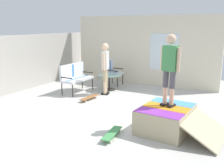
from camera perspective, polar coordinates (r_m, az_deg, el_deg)
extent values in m
cube|color=beige|center=(7.06, -1.18, -6.81)|extent=(12.00, 12.00, 0.10)
cube|color=#ADA89E|center=(9.40, -22.89, 3.88)|extent=(9.00, 0.20, 2.02)
cube|color=beige|center=(10.32, 7.02, 7.59)|extent=(0.20, 6.00, 2.74)
cube|color=silver|center=(9.92, 11.64, 7.08)|extent=(0.03, 1.10, 1.40)
cube|color=tan|center=(5.93, 12.08, -7.74)|extent=(1.38, 1.14, 0.55)
cube|color=purple|center=(5.45, 10.57, -6.42)|extent=(0.49, 1.04, 0.01)
cube|color=orange|center=(5.84, 12.22, -5.16)|extent=(0.49, 1.04, 0.01)
cube|color=#4C99D8|center=(6.23, 13.65, -4.06)|extent=(0.49, 1.04, 0.01)
cylinder|color=#B2B2B7|center=(6.03, 7.75, -4.69)|extent=(1.26, 0.14, 0.05)
cube|color=tan|center=(5.72, 20.32, -9.38)|extent=(1.32, 0.87, 0.46)
cylinder|color=#2D2823|center=(8.53, -8.92, -1.52)|extent=(0.04, 0.04, 0.44)
cylinder|color=#2D2823|center=(9.43, -4.45, 0.04)|extent=(0.04, 0.04, 0.44)
cylinder|color=#2D2823|center=(8.82, -11.29, -1.11)|extent=(0.04, 0.04, 0.44)
cylinder|color=#2D2823|center=(9.70, -6.74, 0.36)|extent=(0.04, 0.04, 0.44)
cube|color=silver|center=(9.05, -7.81, 1.08)|extent=(1.26, 0.58, 0.08)
cube|color=#3872C6|center=(9.05, -7.82, 1.34)|extent=(1.21, 0.13, 0.00)
cube|color=silver|center=(9.14, -9.03, 3.01)|extent=(1.25, 0.11, 0.50)
cube|color=#3872C6|center=(9.14, -9.03, 3.01)|extent=(0.10, 0.09, 0.46)
cube|color=#2D2823|center=(8.56, -10.33, 1.38)|extent=(0.05, 0.47, 0.04)
cube|color=#2D2823|center=(9.50, -5.60, 2.69)|extent=(0.05, 0.47, 0.04)
cylinder|color=#2D2823|center=(9.76, 1.28, 0.52)|extent=(0.04, 0.04, 0.44)
cylinder|color=#2D2823|center=(10.25, 2.45, 1.13)|extent=(0.04, 0.04, 0.44)
cylinder|color=#2D2823|center=(9.95, -1.22, 0.77)|extent=(0.04, 0.04, 0.44)
cylinder|color=#2D2823|center=(10.43, 0.05, 1.35)|extent=(0.04, 0.04, 0.44)
cube|color=silver|center=(10.04, 0.65, 2.40)|extent=(0.66, 0.60, 0.08)
cube|color=#3872C6|center=(10.03, 0.65, 2.64)|extent=(0.59, 0.15, 0.00)
cube|color=silver|center=(10.09, -0.58, 4.12)|extent=(0.62, 0.13, 0.50)
cube|color=#3872C6|center=(10.09, -0.58, 4.12)|extent=(0.11, 0.09, 0.46)
cube|color=#2D2823|center=(9.75, -0.03, 3.03)|extent=(0.08, 0.47, 0.04)
cube|color=#2D2823|center=(10.28, 1.30, 3.55)|extent=(0.08, 0.47, 0.04)
cylinder|color=#2D2823|center=(9.34, -0.61, 0.29)|extent=(0.06, 0.06, 0.55)
cylinder|color=#2D2823|center=(9.40, -0.61, -1.25)|extent=(0.44, 0.44, 0.03)
cylinder|color=#4C6660|center=(9.28, -0.62, 2.01)|extent=(0.90, 0.90, 0.02)
cube|color=black|center=(8.75, -1.65, -2.29)|extent=(0.17, 0.26, 0.05)
cylinder|color=beige|center=(8.69, -1.66, -0.80)|extent=(0.10, 0.10, 0.42)
cylinder|color=tan|center=(8.60, -1.68, 1.90)|extent=(0.13, 0.13, 0.42)
cube|color=black|center=(8.91, -1.37, -2.01)|extent=(0.17, 0.26, 0.05)
cylinder|color=beige|center=(8.85, -1.38, -0.54)|extent=(0.10, 0.10, 0.42)
cylinder|color=tan|center=(8.76, -1.40, 2.12)|extent=(0.13, 0.13, 0.42)
cube|color=silver|center=(8.60, -1.56, 5.41)|extent=(0.36, 0.26, 0.62)
sphere|color=beige|center=(8.55, -1.58, 8.45)|extent=(0.24, 0.24, 0.24)
cylinder|color=beige|center=(8.41, -1.90, 5.09)|extent=(0.08, 0.08, 0.59)
cylinder|color=beige|center=(8.79, -1.23, 5.45)|extent=(0.08, 0.08, 0.59)
cube|color=black|center=(5.88, 13.25, -4.77)|extent=(0.26, 0.16, 0.05)
cylinder|color=beige|center=(5.81, 13.36, -2.75)|extent=(0.10, 0.10, 0.38)
cylinder|color=#4C4C51|center=(5.72, 13.56, 0.91)|extent=(0.13, 0.13, 0.38)
cube|color=black|center=(5.95, 11.82, -4.46)|extent=(0.26, 0.16, 0.05)
cylinder|color=beige|center=(5.89, 11.92, -2.46)|extent=(0.10, 0.10, 0.38)
cylinder|color=#4C4C51|center=(5.80, 12.10, 1.16)|extent=(0.13, 0.13, 0.38)
cube|color=#3F8C4C|center=(5.68, 13.07, 5.69)|extent=(0.25, 0.35, 0.56)
sphere|color=beige|center=(5.65, 13.29, 9.90)|extent=(0.22, 0.22, 0.22)
cylinder|color=beige|center=(5.59, 14.85, 5.27)|extent=(0.08, 0.08, 0.53)
cylinder|color=beige|center=(5.79, 11.32, 5.70)|extent=(0.08, 0.08, 0.53)
cube|color=brown|center=(8.17, -5.14, -2.99)|extent=(0.81, 0.25, 0.02)
cylinder|color=silver|center=(8.35, -3.53, -3.05)|extent=(0.06, 0.03, 0.06)
cylinder|color=silver|center=(8.45, -4.41, -2.89)|extent=(0.06, 0.03, 0.06)
cylinder|color=silver|center=(7.93, -5.91, -4.00)|extent=(0.06, 0.03, 0.06)
cylinder|color=silver|center=(8.02, -6.81, -3.81)|extent=(0.06, 0.03, 0.06)
cube|color=#3F8C4C|center=(5.53, -0.01, -11.05)|extent=(0.82, 0.30, 0.02)
cylinder|color=silver|center=(5.77, 1.79, -10.70)|extent=(0.06, 0.04, 0.06)
cylinder|color=silver|center=(5.82, 0.29, -10.46)|extent=(0.06, 0.04, 0.06)
cylinder|color=silver|center=(5.30, -0.34, -12.98)|extent=(0.06, 0.04, 0.06)
cylinder|color=silver|center=(5.35, -1.97, -12.70)|extent=(0.06, 0.04, 0.06)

